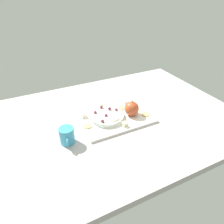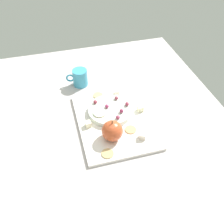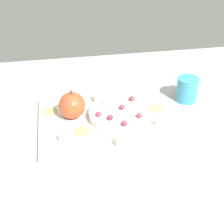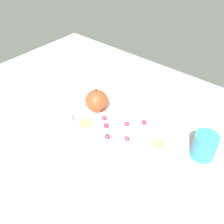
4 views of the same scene
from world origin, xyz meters
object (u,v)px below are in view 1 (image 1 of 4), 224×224
cracker_2 (87,126)px  platter (114,117)px  cup (67,136)px  cracker_1 (121,108)px  grape_0 (101,107)px  cheese_cube_2 (84,116)px  apple_slice_0 (114,118)px  cheese_cube_0 (125,124)px  grape_3 (106,115)px  serving_dish (107,116)px  grape_5 (109,108)px  cheese_cube_1 (101,105)px  cracker_0 (145,114)px  cheese_cube_3 (127,102)px  grape_2 (116,109)px  grape_4 (102,121)px  apple_whole (132,108)px

cracker_2 → platter: bearing=9.1°
cup → platter: bearing=16.6°
cracker_1 → grape_0: size_ratio=2.49×
cheese_cube_2 → grape_0: grape_0 is taller
apple_slice_0 → cheese_cube_0: bearing=-57.1°
platter → grape_3: grape_3 is taller
cheese_cube_2 → serving_dish: bearing=-29.5°
serving_dish → grape_5: size_ratio=10.27×
cheese_cube_1 → apple_slice_0: 17.29cm
cheese_cube_2 → apple_slice_0: bearing=-41.3°
cracker_0 → grape_0: grape_0 is taller
cheese_cube_2 → cracker_2: bearing=-99.4°
cheese_cube_1 → cheese_cube_3: (14.44, -4.35, 0.00)cm
grape_5 → cup: cup is taller
serving_dish → grape_2: grape_2 is taller
cheese_cube_1 → apple_slice_0: (-0.55, -17.23, 1.35)cm
cheese_cube_0 → grape_5: 14.40cm
cheese_cube_3 → grape_5: bearing=-162.1°
cheese_cube_0 → grape_5: grape_5 is taller
grape_2 → apple_slice_0: grape_2 is taller
grape_5 → cup: 29.84cm
grape_3 → grape_0: bearing=83.4°
cheese_cube_1 → cheese_cube_2: bearing=-153.3°
cracker_0 → cup: size_ratio=0.44×
serving_dish → cracker_1: bearing=23.7°
grape_2 → grape_3: (-7.35, -2.55, 0.02)cm
cracker_1 → cup: 38.01cm
cheese_cube_0 → grape_5: (-1.84, 14.16, 1.87)cm
cheese_cube_3 → cup: 43.74cm
cracker_1 → cracker_2: same height
serving_dish → cracker_0: serving_dish is taller
platter → cheese_cube_3: size_ratio=16.75×
cheese_cube_2 → grape_2: bearing=-15.0°
platter → grape_5: grape_5 is taller
cheese_cube_2 → grape_3: 12.08cm
cracker_0 → cheese_cube_2: bearing=158.2°
grape_2 → grape_5: size_ratio=1.00×
cracker_0 → grape_3: (-21.36, 5.31, 2.72)cm
grape_2 → grape_4: grape_4 is taller
grape_0 → cracker_2: bearing=-141.1°
serving_dish → apple_slice_0: (1.68, -4.79, 1.40)cm
cheese_cube_3 → cheese_cube_1: bearing=163.2°
serving_dish → grape_3: bearing=-130.9°
grape_3 → cup: cup is taller
serving_dish → cheese_cube_0: 11.60cm
grape_0 → apple_whole: bearing=-36.5°
cheese_cube_1 → cracker_2: bearing=-133.7°
platter → cheese_cube_2: 16.36cm
apple_whole → cracker_0: bearing=-27.9°
grape_2 → grape_3: 7.78cm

